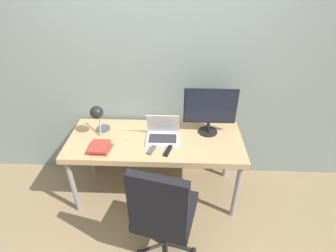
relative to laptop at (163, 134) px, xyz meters
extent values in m
plane|color=#937A56|center=(-0.08, -0.36, -0.80)|extent=(12.00, 12.00, 0.00)
cube|color=gray|center=(-0.08, 0.41, 0.50)|extent=(8.00, 0.05, 2.60)
cube|color=tan|center=(-0.08, -0.01, -0.08)|extent=(1.75, 0.70, 0.06)
cylinder|color=gray|center=(-0.89, -0.30, -0.46)|extent=(0.05, 0.05, 0.69)
cylinder|color=gray|center=(0.74, -0.30, -0.46)|extent=(0.05, 0.05, 0.69)
cylinder|color=gray|center=(-0.89, 0.28, -0.46)|extent=(0.05, 0.05, 0.69)
cylinder|color=gray|center=(0.74, 0.28, -0.46)|extent=(0.05, 0.05, 0.69)
cube|color=silver|center=(0.00, -0.03, -0.04)|extent=(0.32, 0.25, 0.02)
cube|color=#2D2D33|center=(0.00, -0.03, -0.03)|extent=(0.27, 0.15, 0.00)
cube|color=silver|center=(0.00, 0.06, 0.08)|extent=(0.32, 0.09, 0.24)
cube|color=silver|center=(0.00, 0.05, 0.08)|extent=(0.29, 0.07, 0.21)
cylinder|color=black|center=(0.46, 0.13, -0.05)|extent=(0.20, 0.20, 0.01)
cylinder|color=black|center=(0.46, 0.13, 0.02)|extent=(0.04, 0.04, 0.12)
cube|color=black|center=(0.46, 0.14, 0.25)|extent=(0.52, 0.02, 0.37)
cube|color=black|center=(0.46, 0.12, 0.25)|extent=(0.50, 0.00, 0.35)
cylinder|color=#4C4C51|center=(-0.64, 0.14, -0.04)|extent=(0.14, 0.14, 0.02)
cylinder|color=#99999E|center=(-0.64, 0.08, 0.09)|extent=(0.02, 0.13, 0.26)
sphere|color=black|center=(-0.64, 0.02, 0.22)|extent=(0.13, 0.13, 0.13)
sphere|color=black|center=(0.32, -0.74, -0.78)|extent=(0.05, 0.05, 0.05)
cylinder|color=black|center=(0.19, -0.71, -0.78)|extent=(0.26, 0.09, 0.03)
sphere|color=black|center=(0.20, -0.45, -0.78)|extent=(0.05, 0.05, 0.05)
cylinder|color=black|center=(0.13, -0.57, -0.78)|extent=(0.16, 0.24, 0.03)
sphere|color=black|center=(-0.11, -0.48, -0.78)|extent=(0.05, 0.05, 0.05)
cylinder|color=black|center=(-0.02, -0.58, -0.78)|extent=(0.19, 0.22, 0.03)
sphere|color=black|center=(-0.18, -0.78, -0.78)|extent=(0.05, 0.05, 0.05)
cylinder|color=black|center=(-0.06, -0.73, -0.78)|extent=(0.25, 0.13, 0.03)
cylinder|color=#2D2D33|center=(0.06, -0.68, -0.56)|extent=(0.04, 0.04, 0.39)
cube|color=black|center=(0.06, -0.68, -0.32)|extent=(0.57, 0.59, 0.09)
cube|color=black|center=(0.01, -0.88, 0.00)|extent=(0.45, 0.17, 0.54)
cube|color=#B2382D|center=(-0.57, -0.21, -0.04)|extent=(0.20, 0.20, 0.03)
cube|color=#B2382D|center=(-0.59, -0.21, -0.01)|extent=(0.17, 0.20, 0.02)
cube|color=#4C4C51|center=(-0.09, -0.20, -0.04)|extent=(0.08, 0.14, 0.02)
cube|color=black|center=(0.06, -0.21, -0.04)|extent=(0.09, 0.17, 0.02)
camera|label=1|loc=(0.14, -2.13, 1.49)|focal=28.00mm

